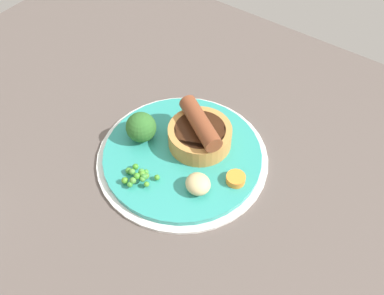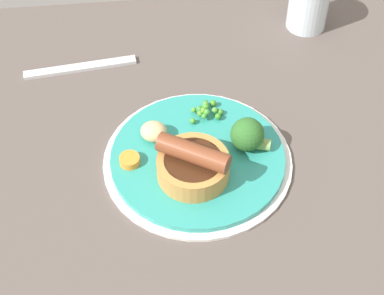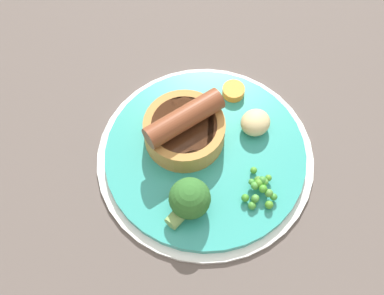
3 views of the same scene
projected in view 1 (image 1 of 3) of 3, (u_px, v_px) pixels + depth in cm
name	position (u px, v px, depth cm)	size (l,w,h in cm)	color
dining_table	(181.00, 157.00, 68.86)	(110.00, 80.00, 3.00)	#564C47
dinner_plate	(182.00, 156.00, 66.33)	(26.58, 26.58, 1.40)	silver
sausage_pudding	(200.00, 133.00, 65.35)	(9.88, 9.84, 5.88)	#BC8442
pea_pile	(138.00, 175.00, 61.73)	(5.10, 4.18, 1.85)	#4E9839
broccoli_floret_near	(141.00, 127.00, 66.03)	(5.85, 4.76, 4.76)	#2D6628
potato_chunk_0	(198.00, 184.00, 60.40)	(3.50, 3.78, 2.56)	#CCB77F
carrot_slice_0	(236.00, 179.00, 61.84)	(2.83, 2.83, 1.15)	orange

